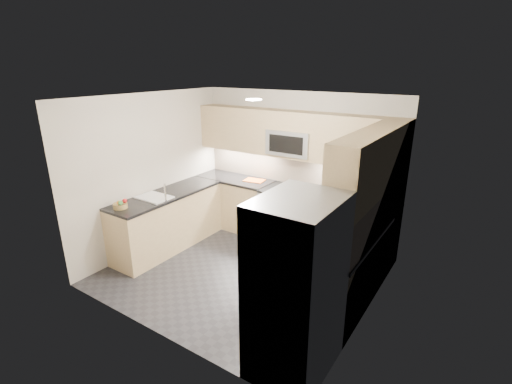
{
  "coord_description": "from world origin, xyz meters",
  "views": [
    {
      "loc": [
        2.79,
        -3.87,
        2.9
      ],
      "look_at": [
        0.0,
        0.35,
        1.15
      ],
      "focal_mm": 26.0,
      "sensor_mm": 36.0,
      "label": 1
    }
  ],
  "objects_px": {
    "refrigerator": "(296,288)",
    "cutting_board": "(254,180)",
    "microwave": "(292,142)",
    "fruit_basket": "(120,206)",
    "gas_range": "(286,216)",
    "utensil_bowl": "(378,203)"
  },
  "relations": [
    {
      "from": "cutting_board",
      "to": "gas_range",
      "type": "bearing_deg",
      "value": -6.73
    },
    {
      "from": "refrigerator",
      "to": "utensil_bowl",
      "type": "height_order",
      "value": "refrigerator"
    },
    {
      "from": "microwave",
      "to": "fruit_basket",
      "type": "xyz_separation_m",
      "value": [
        -1.57,
        -2.21,
        -0.72
      ]
    },
    {
      "from": "gas_range",
      "to": "refrigerator",
      "type": "xyz_separation_m",
      "value": [
        1.45,
        -2.43,
        0.45
      ]
    },
    {
      "from": "utensil_bowl",
      "to": "gas_range",
      "type": "bearing_deg",
      "value": 179.04
    },
    {
      "from": "utensil_bowl",
      "to": "cutting_board",
      "type": "height_order",
      "value": "utensil_bowl"
    },
    {
      "from": "microwave",
      "to": "gas_range",
      "type": "bearing_deg",
      "value": -90.0
    },
    {
      "from": "refrigerator",
      "to": "microwave",
      "type": "bearing_deg",
      "value": 119.62
    },
    {
      "from": "gas_range",
      "to": "utensil_bowl",
      "type": "height_order",
      "value": "utensil_bowl"
    },
    {
      "from": "gas_range",
      "to": "refrigerator",
      "type": "distance_m",
      "value": 2.86
    },
    {
      "from": "gas_range",
      "to": "cutting_board",
      "type": "bearing_deg",
      "value": 173.27
    },
    {
      "from": "microwave",
      "to": "cutting_board",
      "type": "relative_size",
      "value": 2.17
    },
    {
      "from": "refrigerator",
      "to": "fruit_basket",
      "type": "height_order",
      "value": "refrigerator"
    },
    {
      "from": "fruit_basket",
      "to": "utensil_bowl",
      "type": "bearing_deg",
      "value": 33.79
    },
    {
      "from": "microwave",
      "to": "refrigerator",
      "type": "xyz_separation_m",
      "value": [
        1.45,
        -2.55,
        -0.8
      ]
    },
    {
      "from": "microwave",
      "to": "cutting_board",
      "type": "bearing_deg",
      "value": -176.58
    },
    {
      "from": "microwave",
      "to": "fruit_basket",
      "type": "relative_size",
      "value": 3.8
    },
    {
      "from": "gas_range",
      "to": "utensil_bowl",
      "type": "bearing_deg",
      "value": -0.96
    },
    {
      "from": "refrigerator",
      "to": "cutting_board",
      "type": "distance_m",
      "value": 3.31
    },
    {
      "from": "cutting_board",
      "to": "refrigerator",
      "type": "bearing_deg",
      "value": -49.35
    },
    {
      "from": "gas_range",
      "to": "microwave",
      "type": "distance_m",
      "value": 1.25
    },
    {
      "from": "gas_range",
      "to": "microwave",
      "type": "relative_size",
      "value": 1.2
    }
  ]
}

